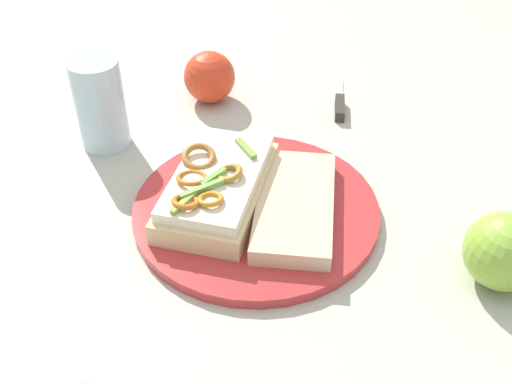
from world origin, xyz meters
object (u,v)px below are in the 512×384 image
object	(u,v)px
drinking_glass	(100,104)
knife	(340,104)
sandwich	(217,186)
apple_0	(209,77)
bread_slice_side	(295,205)
plate	(256,210)
apple_2	(504,251)

from	to	relation	value
drinking_glass	knife	size ratio (longest dim) A/B	1.01
sandwich	apple_0	xyz separation A→B (m)	(0.03, 0.24, 0.00)
bread_slice_side	knife	xyz separation A→B (m)	(0.12, 0.22, -0.02)
apple_0	knife	distance (m)	0.19
knife	plate	bearing A→B (deg)	158.10
plate	drinking_glass	distance (m)	0.25
bread_slice_side	knife	bearing A→B (deg)	-10.84
sandwich	apple_2	bearing A→B (deg)	-96.45
apple_0	sandwich	bearing A→B (deg)	-97.23
plate	knife	bearing A→B (deg)	50.05
plate	sandwich	xyz separation A→B (m)	(-0.04, 0.02, 0.03)
plate	apple_2	size ratio (longest dim) A/B	3.50
apple_2	knife	world-z (taller)	apple_2
apple_0	drinking_glass	distance (m)	0.17
bread_slice_side	apple_2	bearing A→B (deg)	-107.03
sandwich	plate	bearing A→B (deg)	-88.92
plate	knife	world-z (taller)	knife
drinking_glass	apple_0	bearing A→B (deg)	27.63
sandwich	apple_0	size ratio (longest dim) A/B	2.79
bread_slice_side	apple_2	xyz separation A→B (m)	(0.17, -0.13, 0.02)
apple_2	knife	distance (m)	0.35
sandwich	drinking_glass	distance (m)	0.20
plate	apple_0	distance (m)	0.26
drinking_glass	knife	distance (m)	0.33
apple_2	apple_0	bearing A→B (deg)	118.91
bread_slice_side	knife	world-z (taller)	bread_slice_side
drinking_glass	sandwich	bearing A→B (deg)	-53.27
apple_2	drinking_glass	size ratio (longest dim) A/B	0.67
plate	apple_2	world-z (taller)	apple_2
bread_slice_side	drinking_glass	world-z (taller)	drinking_glass
bread_slice_side	apple_0	xyz separation A→B (m)	(-0.05, 0.28, 0.01)
plate	apple_2	bearing A→B (deg)	-34.64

